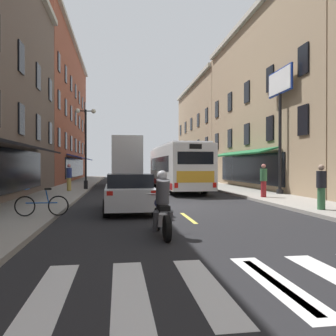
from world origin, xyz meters
The scene contains 16 objects.
ground_plane centered at (0.00, 0.00, -0.05)m, with size 34.80×80.00×0.10m, color black.
lane_centre_dashes centered at (0.00, -0.25, 0.00)m, with size 0.14×73.90×0.01m.
crosswalk_near centered at (0.00, -10.00, 0.00)m, with size 7.10×2.80×0.01m.
sidewalk_left centered at (-5.90, 0.00, 0.07)m, with size 3.00×80.00×0.14m, color gray.
sidewalk_right centered at (5.90, 0.00, 0.07)m, with size 3.00×80.00×0.14m, color gray.
billboard_sign centered at (7.05, 3.99, 5.70)m, with size 0.40×2.83×7.31m.
transit_bus centered at (1.79, 9.18, 1.69)m, with size 2.78×11.13×3.22m.
box_truck centered at (-1.66, 15.03, 2.10)m, with size 2.50×8.15×4.12m.
sedan_near centered at (-1.68, 24.63, 0.66)m, with size 2.02×4.56×1.27m.
sedan_mid centered at (-1.95, -1.60, 0.75)m, with size 1.98×4.29×1.48m.
motorcycle_rider centered at (-1.26, -6.30, 0.71)m, with size 0.62×2.07×1.66m.
bicycle_near centered at (-4.82, -3.31, 0.50)m, with size 1.71×0.48×0.91m.
pedestrian_near centered at (-5.57, 8.26, 1.07)m, with size 0.36×0.50×1.76m.
pedestrian_mid centered at (5.15, -3.10, 1.01)m, with size 0.36×0.36×1.69m.
pedestrian_far centered at (5.17, 2.05, 1.04)m, with size 0.36×0.36×1.74m.
street_lamp_twin centered at (-4.64, 9.84, 3.28)m, with size 1.42×0.32×5.68m.
Camera 1 is at (-2.36, -14.85, 1.77)m, focal length 36.42 mm.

